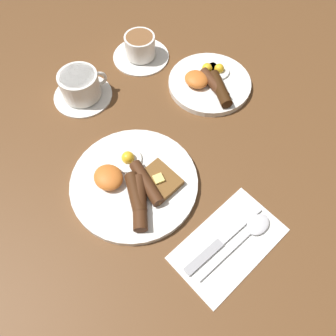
# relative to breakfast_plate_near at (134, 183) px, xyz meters

# --- Properties ---
(ground_plane) EXTENTS (3.00, 3.00, 0.00)m
(ground_plane) POSITION_rel_breakfast_plate_near_xyz_m (-0.00, 0.00, -0.01)
(ground_plane) COLOR brown
(breakfast_plate_near) EXTENTS (0.27, 0.27, 0.04)m
(breakfast_plate_near) POSITION_rel_breakfast_plate_near_xyz_m (0.00, 0.00, 0.00)
(breakfast_plate_near) COLOR white
(breakfast_plate_near) RESTS_ON ground_plane
(breakfast_plate_far) EXTENTS (0.21, 0.21, 0.04)m
(breakfast_plate_far) POSITION_rel_breakfast_plate_near_xyz_m (-0.07, 0.33, 0.00)
(breakfast_plate_far) COLOR white
(breakfast_plate_far) RESTS_ON ground_plane
(teacup_near) EXTENTS (0.15, 0.15, 0.07)m
(teacup_near) POSITION_rel_breakfast_plate_near_xyz_m (-0.28, 0.09, 0.02)
(teacup_near) COLOR white
(teacup_near) RESTS_ON ground_plane
(teacup_far) EXTENTS (0.15, 0.15, 0.07)m
(teacup_far) POSITION_rel_breakfast_plate_near_xyz_m (-0.28, 0.29, 0.01)
(teacup_far) COLOR white
(teacup_far) RESTS_ON ground_plane
(napkin) EXTENTS (0.14, 0.23, 0.01)m
(napkin) POSITION_rel_breakfast_plate_near_xyz_m (0.22, 0.04, -0.01)
(napkin) COLOR white
(napkin) RESTS_ON ground_plane
(knife) EXTENTS (0.04, 0.20, 0.01)m
(knife) POSITION_rel_breakfast_plate_near_xyz_m (0.21, 0.03, -0.01)
(knife) COLOR silver
(knife) RESTS_ON napkin
(spoon) EXTENTS (0.04, 0.19, 0.01)m
(spoon) POSITION_rel_breakfast_plate_near_xyz_m (0.24, 0.09, -0.00)
(spoon) COLOR silver
(spoon) RESTS_ON napkin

